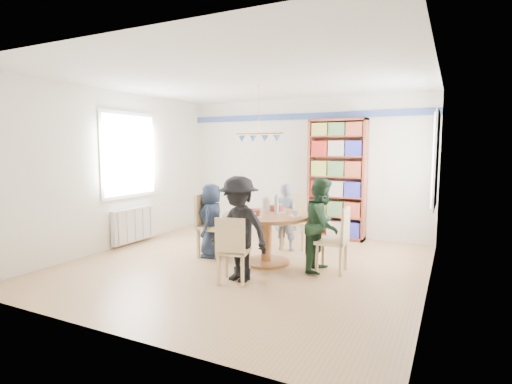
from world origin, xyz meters
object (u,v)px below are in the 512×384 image
Objects in this scene: chair_far at (293,218)px; bookshelf at (337,180)px; chair_near at (232,247)px; person_right at (322,225)px; person_far at (286,217)px; radiator at (134,224)px; chair_left at (209,222)px; person_near at (239,229)px; chair_right at (337,237)px; dining_table at (267,227)px; person_left at (212,220)px.

chair_far is 0.42× the size of bookshelf.
chair_near is 1.35m from person_right.
bookshelf reaches higher than person_far.
radiator is 0.99× the size of chair_left.
bookshelf is (0.49, 3.13, 0.64)m from chair_near.
person_right is 0.96× the size of person_near.
chair_right is 0.97× the size of chair_far.
chair_left reaches higher than radiator.
person_right is at bearing 57.09° from person_near.
person_far is at bearing 16.70° from radiator.
person_far reaches higher than chair_far.
dining_table is at bearing 2.08° from chair_left.
chair_right is at bearing -0.59° from radiator.
person_right is 1.16× the size of person_far.
bookshelf reaches higher than chair_right.
person_left is (1.73, -0.10, 0.23)m from radiator.
radiator is 3.54m from person_right.
person_near is at bearing 32.38° from person_left.
dining_table is at bearing 90.13° from person_right.
person_near reaches higher than chair_near.
person_left is at bearing -0.43° from chair_left.
person_near is at bearing 135.76° from person_right.
person_right is at bearing -80.19° from bookshelf.
person_near is at bearing 84.17° from chair_near.
chair_near is at bearing -85.01° from person_near.
chair_near is 0.66× the size of person_right.
person_right is 1.22m from person_near.
person_left is 1.27m from person_near.
chair_right is 0.69× the size of person_right.
person_near is at bearing -39.90° from chair_left.
dining_table is at bearing 75.66° from person_left.
dining_table is 0.95m from person_left.
person_near reaches higher than person_right.
person_far is at bearing -112.90° from bookshelf.
chair_near is at bearing 93.04° from person_far.
radiator is 0.44× the size of bookshelf.
chair_near is 0.38× the size of bookshelf.
chair_far reaches higher than chair_near.
person_left reaches higher than chair_near.
chair_right is 0.27m from person_right.
chair_far reaches higher than chair_right.
person_far is at bearing 118.08° from person_left.
bookshelf reaches higher than person_right.
person_far is (-0.04, -0.22, 0.05)m from chair_far.
chair_left is at bearing -124.55° from bookshelf.
chair_far is at bearing 38.07° from person_right.
dining_table is 1.42× the size of chair_right.
chair_left is 2.06m from chair_right.
radiator is 0.73× the size of person_near.
bookshelf is at bearing 32.82° from radiator.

